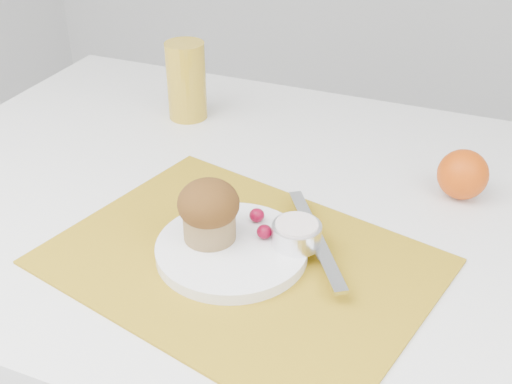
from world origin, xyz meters
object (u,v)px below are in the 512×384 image
at_px(orange, 463,174).
at_px(juice_glass, 186,81).
at_px(table, 275,380).
at_px(plate, 232,249).
at_px(muffin, 209,210).

bearing_deg(orange, juice_glass, 169.71).
distance_m(table, plate, 0.41).
relative_size(orange, muffin, 0.86).
distance_m(plate, juice_glass, 0.42).
height_order(table, muffin, muffin).
relative_size(table, muffin, 14.37).
distance_m(table, orange, 0.49).
bearing_deg(muffin, plate, -6.98).
relative_size(table, plate, 6.27).
bearing_deg(muffin, table, 73.59).
xyz_separation_m(plate, orange, (0.25, 0.26, 0.02)).
height_order(orange, juice_glass, juice_glass).
distance_m(table, muffin, 0.46).
distance_m(plate, orange, 0.36).
bearing_deg(orange, table, -154.78).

